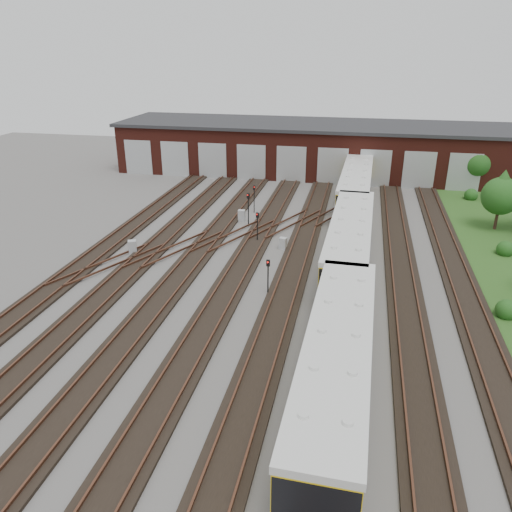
# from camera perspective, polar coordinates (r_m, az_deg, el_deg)

# --- Properties ---
(ground) EXTENTS (120.00, 120.00, 0.00)m
(ground) POSITION_cam_1_polar(r_m,az_deg,el_deg) (31.08, -1.50, -7.50)
(ground) COLOR #4E4B48
(ground) RESTS_ON ground
(track_network) EXTENTS (30.40, 70.00, 0.33)m
(track_network) POSITION_cam_1_polar(r_m,az_deg,el_deg) (31.55, -1.55, -6.76)
(track_network) COLOR black
(track_network) RESTS_ON ground
(maintenance_shed) EXTENTS (51.00, 12.50, 6.35)m
(maintenance_shed) POSITION_cam_1_polar(r_m,az_deg,el_deg) (67.45, 6.52, 12.20)
(maintenance_shed) COLOR #4D1A13
(maintenance_shed) RESTS_ON ground
(metro_train) EXTENTS (3.36, 48.58, 3.41)m
(metro_train) POSITION_cam_1_polar(r_m,az_deg,el_deg) (38.25, 10.67, 1.65)
(metro_train) COLOR black
(metro_train) RESTS_ON ground
(signal_mast_0) EXTENTS (0.28, 0.27, 3.18)m
(signal_mast_0) POSITION_cam_1_polar(r_m,az_deg,el_deg) (46.31, -0.89, 5.79)
(signal_mast_0) COLOR black
(signal_mast_0) RESTS_ON ground
(signal_mast_1) EXTENTS (0.24, 0.23, 2.80)m
(signal_mast_1) POSITION_cam_1_polar(r_m,az_deg,el_deg) (50.32, -0.21, 6.92)
(signal_mast_1) COLOR black
(signal_mast_1) RESTS_ON ground
(signal_mast_2) EXTENTS (0.26, 0.25, 2.64)m
(signal_mast_2) POSITION_cam_1_polar(r_m,az_deg,el_deg) (42.64, 0.16, 3.78)
(signal_mast_2) COLOR black
(signal_mast_2) RESTS_ON ground
(signal_mast_3) EXTENTS (0.24, 0.22, 2.58)m
(signal_mast_3) POSITION_cam_1_polar(r_m,az_deg,el_deg) (33.50, 1.38, -1.88)
(signal_mast_3) COLOR black
(signal_mast_3) RESTS_ON ground
(relay_cabinet_0) EXTENTS (0.82, 0.76, 1.09)m
(relay_cabinet_0) POSITION_cam_1_polar(r_m,az_deg,el_deg) (41.90, -13.94, 1.03)
(relay_cabinet_0) COLOR #A4A5A9
(relay_cabinet_0) RESTS_ON ground
(relay_cabinet_1) EXTENTS (0.68, 0.58, 1.08)m
(relay_cabinet_1) POSITION_cam_1_polar(r_m,az_deg,el_deg) (48.25, -1.66, 4.65)
(relay_cabinet_1) COLOR #A4A5A9
(relay_cabinet_1) RESTS_ON ground
(relay_cabinet_2) EXTENTS (0.67, 0.60, 0.99)m
(relay_cabinet_2) POSITION_cam_1_polar(r_m,az_deg,el_deg) (41.58, 3.09, 1.45)
(relay_cabinet_2) COLOR #A4A5A9
(relay_cabinet_2) RESTS_ON ground
(relay_cabinet_3) EXTENTS (0.73, 0.66, 1.00)m
(relay_cabinet_3) POSITION_cam_1_polar(r_m,az_deg,el_deg) (52.73, 9.29, 5.93)
(relay_cabinet_3) COLOR #A4A5A9
(relay_cabinet_3) RESTS_ON ground
(relay_cabinet_4) EXTENTS (0.78, 0.71, 1.08)m
(relay_cabinet_4) POSITION_cam_1_polar(r_m,az_deg,el_deg) (38.58, 10.49, -0.62)
(relay_cabinet_4) COLOR #A4A5A9
(relay_cabinet_4) RESTS_ON ground
(tree_0) EXTENTS (3.28, 3.28, 5.43)m
(tree_0) POSITION_cam_1_polar(r_m,az_deg,el_deg) (63.58, 23.99, 9.98)
(tree_0) COLOR #341F17
(tree_0) RESTS_ON ground
(tree_1) EXTENTS (3.39, 3.39, 5.62)m
(tree_1) POSITION_cam_1_polar(r_m,az_deg,el_deg) (50.09, 26.28, 6.62)
(tree_1) COLOR #341F17
(tree_1) RESTS_ON ground
(bush_0) EXTENTS (1.37, 1.37, 1.37)m
(bush_0) POSITION_cam_1_polar(r_m,az_deg,el_deg) (34.94, 26.77, -5.26)
(bush_0) COLOR #194614
(bush_0) RESTS_ON ground
(bush_1) EXTENTS (1.37, 1.37, 1.37)m
(bush_1) POSITION_cam_1_polar(r_m,az_deg,el_deg) (45.05, 26.64, 0.94)
(bush_1) COLOR #194614
(bush_1) RESTS_ON ground
(bush_2) EXTENTS (1.43, 1.43, 1.43)m
(bush_2) POSITION_cam_1_polar(r_m,az_deg,el_deg) (59.83, 23.39, 6.60)
(bush_2) COLOR #194614
(bush_2) RESTS_ON ground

